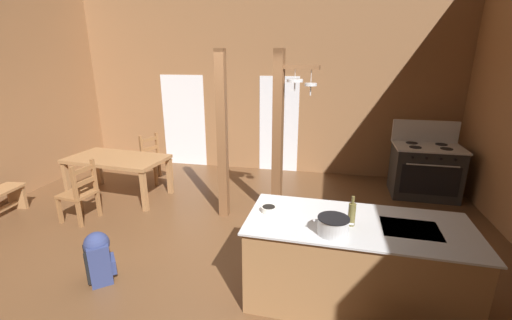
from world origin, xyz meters
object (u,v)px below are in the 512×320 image
(stove_range, at_px, (425,170))
(backpack, at_px, (99,255))
(stockpot_on_counter, at_px, (333,226))
(ladderback_chair_by_post, at_px, (155,159))
(mixing_bowl_on_counter, at_px, (269,209))
(bottle_tall_on_counter, at_px, (352,214))
(ladderback_chair_near_window, at_px, (80,193))
(kitchen_island, at_px, (354,263))
(dining_table, at_px, (117,162))

(stove_range, height_order, backpack, stove_range)
(stove_range, height_order, stockpot_on_counter, stove_range)
(ladderback_chair_by_post, relative_size, mixing_bowl_on_counter, 5.93)
(bottle_tall_on_counter, bearing_deg, stockpot_on_counter, -130.03)
(stove_range, relative_size, ladderback_chair_near_window, 1.39)
(stove_range, bearing_deg, kitchen_island, -114.46)
(dining_table, relative_size, backpack, 2.98)
(kitchen_island, xyz_separation_m, ladderback_chair_by_post, (-3.71, 2.85, 0.00))
(kitchen_island, distance_m, backpack, 2.78)
(stove_range, bearing_deg, mixing_bowl_on_counter, -126.97)
(mixing_bowl_on_counter, relative_size, bottle_tall_on_counter, 0.54)
(ladderback_chair_near_window, relative_size, bottle_tall_on_counter, 3.18)
(kitchen_island, bearing_deg, dining_table, 153.62)
(ladderback_chair_near_window, height_order, bottle_tall_on_counter, bottle_tall_on_counter)
(ladderback_chair_near_window, xyz_separation_m, ladderback_chair_by_post, (0.26, 1.85, 0.00))
(dining_table, relative_size, ladderback_chair_near_window, 1.87)
(stockpot_on_counter, bearing_deg, kitchen_island, 47.33)
(stove_range, bearing_deg, backpack, -141.12)
(stove_range, relative_size, stockpot_on_counter, 3.70)
(bottle_tall_on_counter, bearing_deg, backpack, -176.26)
(bottle_tall_on_counter, bearing_deg, dining_table, 152.44)
(kitchen_island, relative_size, backpack, 3.67)
(dining_table, bearing_deg, ladderback_chair_by_post, 75.28)
(ladderback_chair_by_post, bearing_deg, dining_table, -104.72)
(stove_range, relative_size, backpack, 2.21)
(dining_table, height_order, mixing_bowl_on_counter, mixing_bowl_on_counter)
(ladderback_chair_by_post, distance_m, bottle_tall_on_counter, 4.69)
(ladderback_chair_near_window, xyz_separation_m, bottle_tall_on_counter, (3.90, -1.06, 0.57))
(stove_range, bearing_deg, dining_table, -167.49)
(stove_range, distance_m, mixing_bowl_on_counter, 3.90)
(dining_table, relative_size, bottle_tall_on_counter, 5.94)
(kitchen_island, relative_size, bottle_tall_on_counter, 7.32)
(stove_range, xyz_separation_m, backpack, (-4.20, -3.39, -0.17))
(ladderback_chair_by_post, height_order, stockpot_on_counter, stockpot_on_counter)
(mixing_bowl_on_counter, bearing_deg, stockpot_on_counter, -26.74)
(backpack, bearing_deg, stove_range, 38.88)
(ladderback_chair_by_post, height_order, mixing_bowl_on_counter, mixing_bowl_on_counter)
(dining_table, relative_size, stockpot_on_counter, 4.97)
(kitchen_island, distance_m, dining_table, 4.41)
(bottle_tall_on_counter, bearing_deg, kitchen_island, 40.12)
(ladderback_chair_near_window, height_order, stockpot_on_counter, stockpot_on_counter)
(kitchen_island, distance_m, ladderback_chair_by_post, 4.68)
(stove_range, xyz_separation_m, stockpot_on_counter, (-1.68, -3.42, 0.50))
(stockpot_on_counter, bearing_deg, dining_table, 148.96)
(stockpot_on_counter, bearing_deg, stove_range, 63.82)
(stove_range, relative_size, ladderback_chair_by_post, 1.39)
(stove_range, bearing_deg, ladderback_chair_near_window, -158.30)
(bottle_tall_on_counter, bearing_deg, ladderback_chair_by_post, 141.34)
(stove_range, relative_size, mixing_bowl_on_counter, 8.23)
(backpack, distance_m, mixing_bowl_on_counter, 2.00)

